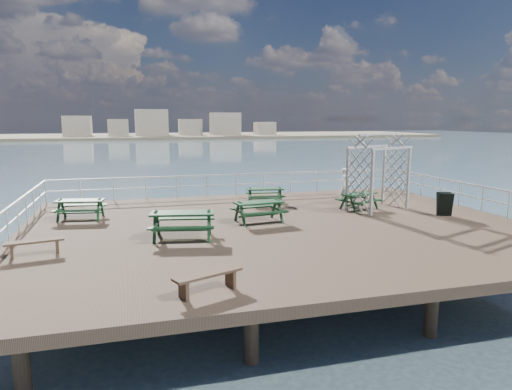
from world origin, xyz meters
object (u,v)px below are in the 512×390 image
Objects in this scene: trellis_arbor at (378,176)px; picnic_table_b at (265,192)px; picnic_table_c at (259,207)px; picnic_table_d at (183,219)px; picnic_table_a at (80,205)px; flat_bench_near at (35,244)px; picnic_table_e at (359,197)px; person at (345,186)px; flat_bench_far at (208,278)px.

picnic_table_b is at bearing 128.55° from trellis_arbor.
picnic_table_d is at bearing -157.62° from picnic_table_c.
picnic_table_a is 1.00× the size of picnic_table_c.
picnic_table_b is 6.76m from picnic_table_d.
picnic_table_d is 1.45× the size of flat_bench_near.
picnic_table_d is at bearing 176.60° from trellis_arbor.
trellis_arbor is at bearing -36.73° from picnic_table_e.
picnic_table_d is (-4.31, -5.20, 0.12)m from picnic_table_b.
picnic_table_e is (11.28, -1.05, -0.05)m from picnic_table_a.
picnic_table_b is 0.56× the size of trellis_arbor.
picnic_table_e is 12.61m from flat_bench_near.
picnic_table_e is (4.82, 1.24, -0.07)m from picnic_table_c.
flat_bench_near is (-12.07, -3.67, -0.16)m from picnic_table_e.
person reaches higher than picnic_table_c.
picnic_table_c is 0.85× the size of picnic_table_d.
trellis_arbor is at bearing -22.35° from picnic_table_b.
picnic_table_b is 10.42m from flat_bench_near.
picnic_table_c is 0.61× the size of trellis_arbor.
picnic_table_c is 7.17m from flat_bench_far.
flat_bench_near is at bearing -89.71° from picnic_table_a.
trellis_arbor is (5.55, 1.01, 0.87)m from picnic_table_c.
person is at bearing 26.81° from flat_bench_far.
trellis_arbor reaches higher than picnic_table_e.
person is at bearing 38.99° from picnic_table_d.
picnic_table_c is 4.97m from picnic_table_e.
picnic_table_b is at bearing 63.23° from picnic_table_c.
flat_bench_far is at bearing -159.55° from trellis_arbor.
picnic_table_e is at bearing 22.54° from flat_bench_far.
picnic_table_c is at bearing 42.99° from flat_bench_far.
trellis_arbor is at bearing 3.62° from flat_bench_near.
picnic_table_e reaches higher than flat_bench_far.
picnic_table_e is 11.01m from flat_bench_far.
picnic_table_a is 6.86m from picnic_table_c.
picnic_table_a is at bearing 153.13° from trellis_arbor.
picnic_table_d is 1.41× the size of person.
picnic_table_a is 4.79m from flat_bench_near.
picnic_table_c is (-1.30, -3.53, 0.05)m from picnic_table_b.
picnic_table_c is 5.28m from person.
picnic_table_e is (7.83, 2.91, -0.13)m from picnic_table_d.
picnic_table_a is 11.18m from person.
flat_bench_far is 1.00× the size of person.
picnic_table_c is 7.65m from flat_bench_near.
picnic_table_d is at bearing -1.26° from flat_bench_near.
picnic_table_b is 10.92m from flat_bench_far.
person reaches higher than picnic_table_e.
flat_bench_far is at bearing -104.96° from picnic_table_b.
picnic_table_a is at bearing -162.61° from picnic_table_b.
picnic_table_c is 1.20× the size of flat_bench_far.
flat_bench_far is (-3.02, -6.50, -0.21)m from picnic_table_c.
picnic_table_e is at bearing 5.49° from flat_bench_near.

